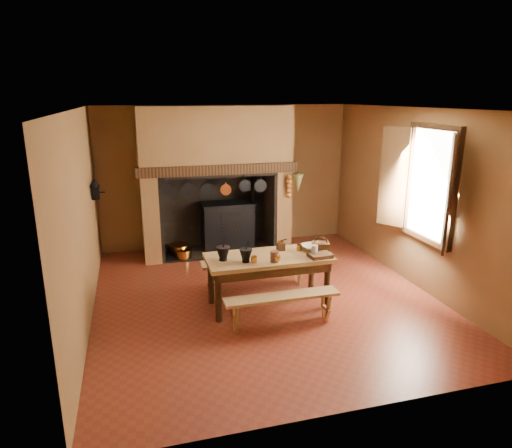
{
  "coord_description": "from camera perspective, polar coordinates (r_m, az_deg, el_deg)",
  "views": [
    {
      "loc": [
        -1.81,
        -6.16,
        2.97
      ],
      "look_at": [
        -0.05,
        0.3,
        1.08
      ],
      "focal_mm": 32.0,
      "sensor_mm": 36.0,
      "label": 1
    }
  ],
  "objects": [
    {
      "name": "floor",
      "position": [
        7.08,
        1.02,
        -9.07
      ],
      "size": [
        5.5,
        5.5,
        0.0
      ],
      "primitive_type": "plane",
      "color": "maroon",
      "rests_on": "ground"
    },
    {
      "name": "ceiling",
      "position": [
        6.42,
        1.14,
        14.22
      ],
      "size": [
        5.5,
        5.5,
        0.0
      ],
      "primitive_type": "plane",
      "rotation": [
        3.14,
        0.0,
        0.0
      ],
      "color": "silver",
      "rests_on": "back_wall"
    },
    {
      "name": "back_wall",
      "position": [
        9.23,
        -3.76,
        5.92
      ],
      "size": [
        5.0,
        0.02,
        2.8
      ],
      "primitive_type": "cube",
      "color": "brown",
      "rests_on": "floor"
    },
    {
      "name": "wall_left",
      "position": [
        6.4,
        -20.96,
        0.46
      ],
      "size": [
        0.02,
        5.5,
        2.8
      ],
      "primitive_type": "cube",
      "color": "brown",
      "rests_on": "floor"
    },
    {
      "name": "wall_right",
      "position": [
        7.68,
        19.3,
        3.06
      ],
      "size": [
        0.02,
        5.5,
        2.8
      ],
      "primitive_type": "cube",
      "color": "brown",
      "rests_on": "floor"
    },
    {
      "name": "wall_front",
      "position": [
        4.17,
        11.84,
        -6.75
      ],
      "size": [
        5.0,
        0.02,
        2.8
      ],
      "primitive_type": "cube",
      "color": "brown",
      "rests_on": "floor"
    },
    {
      "name": "chimney_breast",
      "position": [
        8.68,
        -5.17,
        8.02
      ],
      "size": [
        2.95,
        0.96,
        2.8
      ],
      "color": "brown",
      "rests_on": "floor"
    },
    {
      "name": "iron_range",
      "position": [
        9.13,
        -3.53,
        -0.07
      ],
      "size": [
        1.12,
        0.55,
        1.6
      ],
      "color": "black",
      "rests_on": "floor"
    },
    {
      "name": "hearth_pans",
      "position": [
        8.89,
        -9.56,
        -3.34
      ],
      "size": [
        0.51,
        0.62,
        0.2
      ],
      "color": "#B27129",
      "rests_on": "floor"
    },
    {
      "name": "hanging_pans",
      "position": [
        8.26,
        -4.74,
        4.46
      ],
      "size": [
        1.92,
        0.29,
        0.27
      ],
      "color": "black",
      "rests_on": "chimney_breast"
    },
    {
      "name": "onion_string",
      "position": [
        8.59,
        4.13,
        4.71
      ],
      "size": [
        0.12,
        0.1,
        0.46
      ],
      "primitive_type": null,
      "color": "#AE5620",
      "rests_on": "chimney_breast"
    },
    {
      "name": "herb_bunch",
      "position": [
        8.64,
        5.26,
        5.09
      ],
      "size": [
        0.2,
        0.2,
        0.35
      ],
      "primitive_type": "cone",
      "rotation": [
        3.14,
        0.0,
        0.0
      ],
      "color": "brown",
      "rests_on": "chimney_breast"
    },
    {
      "name": "window",
      "position": [
        7.22,
        20.29,
        4.64
      ],
      "size": [
        0.39,
        1.75,
        1.76
      ],
      "color": "white",
      "rests_on": "wall_right"
    },
    {
      "name": "wall_coffee_mill",
      "position": [
        7.87,
        -19.49,
        4.2
      ],
      "size": [
        0.23,
        0.16,
        0.31
      ],
      "color": "black",
      "rests_on": "wall_left"
    },
    {
      "name": "work_table",
      "position": [
        6.56,
        1.56,
        -5.0
      ],
      "size": [
        1.78,
        0.79,
        0.77
      ],
      "color": "#AB7D4E",
      "rests_on": "floor"
    },
    {
      "name": "bench_front",
      "position": [
        6.13,
        3.26,
        -9.82
      ],
      "size": [
        1.55,
        0.27,
        0.44
      ],
      "color": "#AB7D4E",
      "rests_on": "floor"
    },
    {
      "name": "bench_back",
      "position": [
        7.23,
        0.07,
        -5.35
      ],
      "size": [
        1.75,
        0.31,
        0.49
      ],
      "color": "#AB7D4E",
      "rests_on": "floor"
    },
    {
      "name": "mortar_large",
      "position": [
        6.32,
        -4.15,
        -3.6
      ],
      "size": [
        0.2,
        0.2,
        0.34
      ],
      "rotation": [
        0.0,
        0.0,
        0.39
      ],
      "color": "black",
      "rests_on": "work_table"
    },
    {
      "name": "mortar_small",
      "position": [
        6.25,
        -1.27,
        -3.87
      ],
      "size": [
        0.18,
        0.18,
        0.31
      ],
      "rotation": [
        0.0,
        0.0,
        -0.2
      ],
      "color": "black",
      "rests_on": "work_table"
    },
    {
      "name": "coffee_grinder",
      "position": [
        6.73,
        3.12,
        -2.77
      ],
      "size": [
        0.15,
        0.11,
        0.17
      ],
      "rotation": [
        0.0,
        0.0,
        -0.02
      ],
      "color": "#332210",
      "rests_on": "work_table"
    },
    {
      "name": "brass_mug_a",
      "position": [
        6.25,
        -0.25,
        -4.42
      ],
      "size": [
        0.1,
        0.1,
        0.09
      ],
      "primitive_type": "cylinder",
      "rotation": [
        0.0,
        0.0,
        -0.24
      ],
      "color": "#B27129",
      "rests_on": "work_table"
    },
    {
      "name": "brass_mug_b",
      "position": [
        6.75,
        5.43,
        -2.96
      ],
      "size": [
        0.08,
        0.08,
        0.09
      ],
      "primitive_type": "cylinder",
      "rotation": [
        0.0,
        0.0,
        0.04
      ],
      "color": "#B27129",
      "rests_on": "work_table"
    },
    {
      "name": "mixing_bowl",
      "position": [
        6.8,
        7.0,
        -2.91
      ],
      "size": [
        0.34,
        0.34,
        0.08
      ],
      "primitive_type": "imported",
      "rotation": [
        0.0,
        0.0,
        0.08
      ],
      "color": "#C0B494",
      "rests_on": "work_table"
    },
    {
      "name": "stoneware_crock",
      "position": [
        6.26,
        2.33,
        -4.08
      ],
      "size": [
        0.13,
        0.13,
        0.15
      ],
      "primitive_type": "cylinder",
      "rotation": [
        0.0,
        0.0,
        -0.02
      ],
      "color": "#573320",
      "rests_on": "work_table"
    },
    {
      "name": "glass_jar",
      "position": [
        6.54,
        7.33,
        -3.31
      ],
      "size": [
        0.1,
        0.1,
        0.16
      ],
      "primitive_type": "cylinder",
      "rotation": [
        0.0,
        0.0,
        -0.13
      ],
      "color": "beige",
      "rests_on": "work_table"
    },
    {
      "name": "wicker_basket",
      "position": [
        6.73,
        8.07,
        -2.81
      ],
      "size": [
        0.29,
        0.24,
        0.24
      ],
      "rotation": [
        0.0,
        0.0,
        -0.31
      ],
      "color": "#4D2F17",
      "rests_on": "work_table"
    },
    {
      "name": "wooden_tray",
      "position": [
        6.51,
        8.02,
        -3.91
      ],
      "size": [
        0.33,
        0.25,
        0.05
      ],
      "primitive_type": "cube",
      "rotation": [
        0.0,
        0.0,
        0.08
      ],
      "color": "#332210",
      "rests_on": "work_table"
    },
    {
      "name": "brass_cup",
      "position": [
        6.27,
        2.52,
        -4.33
      ],
      "size": [
        0.16,
        0.16,
        0.1
      ],
      "primitive_type": "imported",
      "rotation": [
        0.0,
        0.0,
        0.4
      ],
      "color": "#B27129",
      "rests_on": "work_table"
    }
  ]
}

